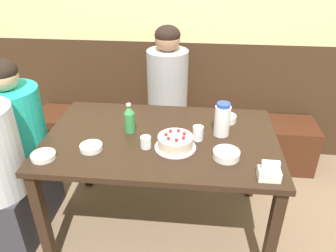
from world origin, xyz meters
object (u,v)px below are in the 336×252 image
napkin_holder (269,172)px  bowl_rice_small (91,147)px  bench_seat (172,139)px  glass_tumbler_short (198,133)px  birthday_cake (175,142)px  person_teal_shirt (168,107)px  glass_water_tall (146,142)px  water_pitcher (222,120)px  bowl_sauce_shallow (43,156)px  soju_bottle (129,119)px  person_pale_blue_shirt (20,144)px  bowl_side_dish (227,118)px  bowl_soup_white (226,154)px

napkin_holder → bowl_rice_small: (-0.97, 0.17, -0.02)m
bench_seat → glass_tumbler_short: glass_tumbler_short is taller
birthday_cake → napkin_holder: (0.49, -0.24, 0.00)m
person_teal_shirt → glass_water_tall: bearing=-3.0°
bowl_rice_small → person_teal_shirt: 0.95m
birthday_cake → water_pitcher: size_ratio=1.13×
water_pitcher → bowl_sauce_shallow: water_pitcher is taller
soju_bottle → person_pale_blue_shirt: person_pale_blue_shirt is taller
person_teal_shirt → person_pale_blue_shirt: bearing=-55.7°
water_pitcher → soju_bottle: bearing=-177.8°
soju_bottle → bowl_side_dish: bearing=17.5°
bench_seat → birthday_cake: 1.10m
soju_bottle → bowl_soup_white: bearing=-21.4°
napkin_holder → person_teal_shirt: bearing=120.7°
birthday_cake → person_pale_blue_shirt: size_ratio=0.20×
bowl_soup_white → bowl_sauce_shallow: bearing=-173.9°
bench_seat → person_teal_shirt: 0.41m
bowl_soup_white → soju_bottle: bearing=158.6°
soju_bottle → bowl_sauce_shallow: bearing=-141.2°
bowl_rice_small → birthday_cake: bearing=8.1°
birthday_cake → bowl_sauce_shallow: size_ratio=1.80×
water_pitcher → bowl_side_dish: (0.04, 0.17, -0.08)m
glass_water_tall → person_teal_shirt: bearing=87.0°
glass_water_tall → bowl_soup_white: bearing=-7.1°
bowl_sauce_shallow → bowl_soup_white: bearing=6.1°
birthday_cake → person_teal_shirt: person_teal_shirt is taller
bowl_side_dish → person_teal_shirt: person_teal_shirt is taller
soju_bottle → glass_tumbler_short: size_ratio=2.19×
bowl_rice_small → person_pale_blue_shirt: person_pale_blue_shirt is taller
napkin_holder → glass_water_tall: napkin_holder is taller
soju_bottle → bowl_rice_small: 0.30m
water_pitcher → bowl_soup_white: bearing=-85.9°
bowl_rice_small → person_pale_blue_shirt: size_ratio=0.11×
birthday_cake → napkin_holder: bearing=-25.7°
birthday_cake → bowl_side_dish: birthday_cake is taller
bowl_soup_white → person_teal_shirt: bearing=115.4°
water_pitcher → person_teal_shirt: person_teal_shirt is taller
person_pale_blue_shirt → glass_tumbler_short: bearing=-3.0°
person_teal_shirt → bowl_sauce_shallow: bearing=-30.9°
glass_water_tall → person_pale_blue_shirt: person_pale_blue_shirt is taller
bowl_soup_white → water_pitcher: bearing=94.1°
soju_bottle → bowl_soup_white: (0.59, -0.23, -0.07)m
bench_seat → glass_tumbler_short: (0.23, -0.84, 0.57)m
bowl_rice_small → person_teal_shirt: size_ratio=0.10×
soju_bottle → glass_tumbler_short: (0.43, -0.05, -0.05)m
bench_seat → bowl_soup_white: size_ratio=16.67×
bench_seat → water_pitcher: bearing=-64.2°
bench_seat → napkin_holder: napkin_holder is taller
bowl_rice_small → glass_water_tall: bearing=9.8°
birthday_cake → napkin_holder: size_ratio=2.19×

